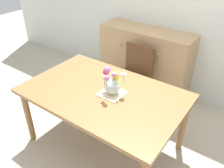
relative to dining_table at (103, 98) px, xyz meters
name	(u,v)px	position (x,y,z in m)	size (l,w,h in m)	color
ground_plane	(105,142)	(0.00, 0.00, -0.67)	(12.00, 12.00, 0.00)	#B7AD99
dining_table	(103,98)	(0.00, 0.00, 0.00)	(1.68, 1.08, 0.75)	olive
chair_far	(135,73)	(-0.13, 0.88, -0.15)	(0.42, 0.42, 0.90)	brown
dresser	(145,61)	(-0.23, 1.33, -0.17)	(1.40, 0.47, 1.00)	tan
placemat	(112,93)	(0.10, 0.02, 0.08)	(0.25, 0.25, 0.01)	beige
flower_vase	(112,83)	(0.09, 0.03, 0.21)	(0.26, 0.23, 0.28)	silver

